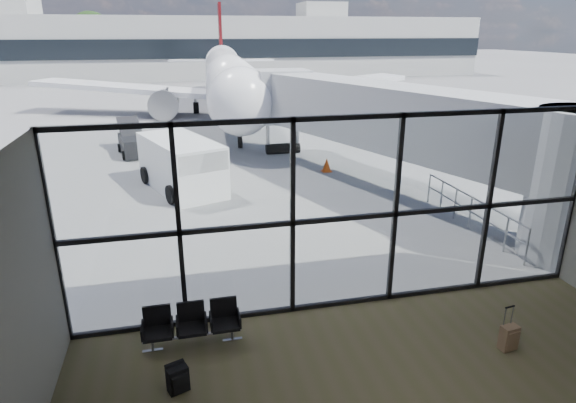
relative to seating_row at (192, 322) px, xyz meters
name	(u,v)px	position (x,y,z in m)	size (l,w,h in m)	color
ground	(210,96)	(3.50, 40.69, -0.49)	(220.00, 220.00, 0.00)	slate
lounge_shell	(472,320)	(3.50, -4.11, 2.16)	(12.02, 8.01, 4.51)	brown
glass_curtain_wall	(345,216)	(3.50, 0.69, 1.76)	(12.10, 0.12, 4.50)	white
jet_bridge	(406,126)	(8.40, 7.77, 2.27)	(8.00, 16.50, 4.33)	#96989B
apron_railing	(471,208)	(9.10, 4.19, 0.23)	(0.06, 5.46, 1.11)	gray
far_terminal	(192,46)	(2.91, 62.66, 3.72)	(80.00, 12.20, 11.00)	#A1A29D
tree_3	(6,42)	(-23.50, 72.69, 4.14)	(4.95, 4.95, 7.12)	#382619
tree_4	(49,37)	(-17.50, 72.69, 4.77)	(5.61, 5.61, 8.07)	#382619
tree_5	(91,33)	(-11.50, 72.69, 5.39)	(6.27, 6.27, 9.03)	#382619
seating_row	(192,322)	(0.00, 0.00, 0.00)	(1.98, 0.55, 0.88)	gray
backpack	(178,379)	(-0.31, -1.42, -0.22)	(0.43, 0.42, 0.55)	black
suitcase	(509,338)	(6.22, -1.71, -0.20)	(0.38, 0.30, 0.95)	#947152
airliner	(228,76)	(4.24, 30.79, 2.25)	(30.04, 34.84, 8.97)	white
service_van	(182,164)	(0.10, 10.56, 0.57)	(3.56, 5.15, 2.06)	white
belt_loader	(134,144)	(-2.26, 17.23, 0.08)	(1.96, 3.81, 1.68)	black
traffic_cone_a	(187,163)	(0.33, 13.66, -0.22)	(0.39, 0.39, 0.56)	orange
traffic_cone_b	(327,165)	(6.60, 11.78, -0.19)	(0.44, 0.44, 0.62)	#CF460A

